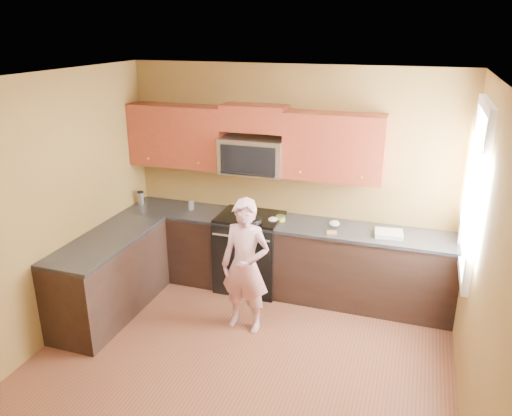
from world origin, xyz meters
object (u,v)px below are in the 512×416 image
at_px(frying_pan, 251,222).
at_px(travel_mug, 141,204).
at_px(microwave, 253,173).
at_px(woman, 245,266).
at_px(stove, 250,251).
at_px(butter_tub, 281,221).

distance_m(frying_pan, travel_mug, 1.60).
xyz_separation_m(microwave, woman, (0.25, -1.00, -0.72)).
distance_m(stove, frying_pan, 0.52).
bearing_deg(microwave, stove, -90.00).
bearing_deg(travel_mug, woman, -27.00).
bearing_deg(butter_tub, travel_mug, -179.75).
relative_size(woman, frying_pan, 3.35).
bearing_deg(microwave, travel_mug, -175.88).
bearing_deg(microwave, butter_tub, -14.86).
xyz_separation_m(stove, microwave, (0.00, 0.12, 0.97)).
xyz_separation_m(microwave, frying_pan, (0.08, -0.32, -0.50)).
relative_size(woman, butter_tub, 13.04).
bearing_deg(butter_tub, microwave, 165.14).
bearing_deg(stove, microwave, 90.00).
bearing_deg(travel_mug, butter_tub, 0.25).
distance_m(butter_tub, travel_mug, 1.88).
distance_m(stove, woman, 0.95).
distance_m(woman, butter_tub, 0.93).
xyz_separation_m(stove, butter_tub, (0.38, 0.02, 0.45)).
xyz_separation_m(stove, frying_pan, (0.08, -0.20, 0.47)).
relative_size(stove, frying_pan, 2.17).
height_order(woman, butter_tub, woman).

